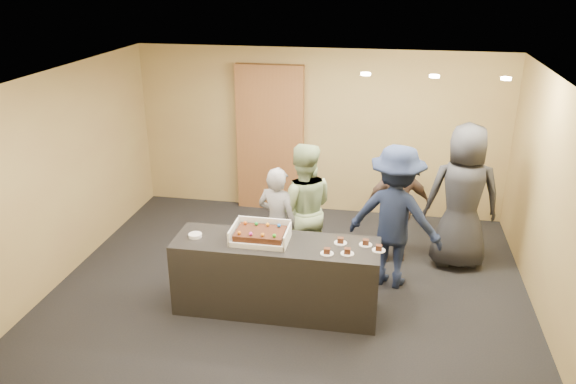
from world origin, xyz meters
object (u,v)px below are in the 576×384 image
(sheet_cake, at_px, (260,233))
(person_brown_extra, at_px, (397,207))
(person_navy_man, at_px, (395,217))
(cake_box, at_px, (261,236))
(storage_cabinet, at_px, (270,139))
(person_sage_man, at_px, (302,209))
(person_server_grey, at_px, (278,223))
(person_dark_suit, at_px, (463,197))
(serving_counter, at_px, (276,276))
(plate_stack, at_px, (195,235))

(sheet_cake, xyz_separation_m, person_brown_extra, (1.57, 1.53, -0.19))
(person_navy_man, bearing_deg, cake_box, 45.48)
(storage_cabinet, height_order, sheet_cake, storage_cabinet)
(person_sage_man, relative_size, person_navy_man, 0.96)
(storage_cabinet, bearing_deg, person_sage_man, -66.81)
(person_server_grey, bearing_deg, person_sage_man, -127.14)
(person_server_grey, bearing_deg, person_dark_suit, -144.26)
(serving_counter, distance_m, person_navy_man, 1.68)
(serving_counter, xyz_separation_m, sheet_cake, (-0.18, 0.00, 0.55))
(person_server_grey, height_order, person_brown_extra, person_brown_extra)
(person_dark_suit, bearing_deg, person_brown_extra, -1.30)
(person_server_grey, xyz_separation_m, person_navy_man, (1.49, 0.09, 0.17))
(person_sage_man, bearing_deg, person_brown_extra, -167.32)
(sheet_cake, height_order, person_sage_man, person_sage_man)
(storage_cabinet, height_order, cake_box, storage_cabinet)
(cake_box, height_order, person_dark_suit, person_dark_suit)
(storage_cabinet, xyz_separation_m, person_server_grey, (0.58, -2.23, -0.45))
(plate_stack, relative_size, person_brown_extra, 0.10)
(person_brown_extra, relative_size, person_dark_suit, 0.80)
(storage_cabinet, relative_size, cake_box, 3.69)
(person_sage_man, bearing_deg, person_dark_suit, -175.60)
(person_server_grey, height_order, person_sage_man, person_sage_man)
(serving_counter, height_order, person_server_grey, person_server_grey)
(person_sage_man, distance_m, person_brown_extra, 1.34)
(sheet_cake, distance_m, person_sage_man, 1.06)
(plate_stack, relative_size, person_sage_man, 0.09)
(cake_box, bearing_deg, sheet_cake, -90.89)
(sheet_cake, bearing_deg, plate_stack, -177.28)
(storage_cabinet, bearing_deg, person_navy_man, -46.04)
(storage_cabinet, xyz_separation_m, cake_box, (0.54, -3.00, -0.27))
(storage_cabinet, height_order, person_dark_suit, storage_cabinet)
(storage_cabinet, bearing_deg, sheet_cake, -79.98)
(storage_cabinet, distance_m, person_navy_man, 3.00)
(serving_counter, bearing_deg, person_dark_suit, 34.31)
(sheet_cake, relative_size, person_server_grey, 0.37)
(sheet_cake, distance_m, person_server_grey, 0.83)
(person_server_grey, distance_m, person_navy_man, 1.51)
(sheet_cake, height_order, person_navy_man, person_navy_man)
(person_sage_man, bearing_deg, person_server_grey, 24.33)
(cake_box, relative_size, plate_stack, 4.19)
(person_sage_man, relative_size, person_dark_suit, 0.90)
(sheet_cake, bearing_deg, person_dark_suit, 32.84)
(plate_stack, distance_m, person_server_grey, 1.18)
(serving_counter, height_order, person_brown_extra, person_brown_extra)
(person_server_grey, xyz_separation_m, person_sage_man, (0.29, 0.20, 0.13))
(cake_box, height_order, person_sage_man, person_sage_man)
(person_navy_man, height_order, person_dark_suit, person_dark_suit)
(person_sage_man, distance_m, person_dark_suit, 2.16)
(plate_stack, bearing_deg, serving_counter, 2.20)
(serving_counter, distance_m, person_sage_man, 1.11)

